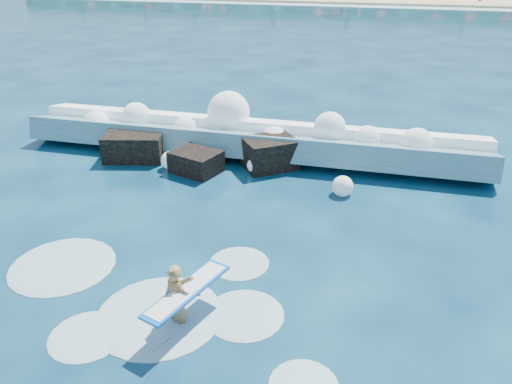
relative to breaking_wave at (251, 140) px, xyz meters
The scene contains 7 objects.
ground 8.05m from the breaking_wave, 88.27° to the right, with size 200.00×200.00×0.00m, color #07233B.
wet_band 58.98m from the breaking_wave, 89.76° to the left, with size 140.00×5.00×0.08m, color silver.
breaking_wave is the anchor object (origin of this frame).
rock_cluster 2.61m from the breaking_wave, 138.59° to the right, with size 8.36×3.40×1.40m.
surfer_with_board 10.97m from the breaking_wave, 84.24° to the right, with size 1.39×3.02×1.88m.
wave_spray 0.65m from the breaking_wave, behind, with size 14.99×5.12×2.48m.
surf_foam 10.32m from the breaking_wave, 91.66° to the right, with size 9.48×5.50×0.16m.
Camera 1 is at (4.87, -11.45, 8.11)m, focal length 35.00 mm.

